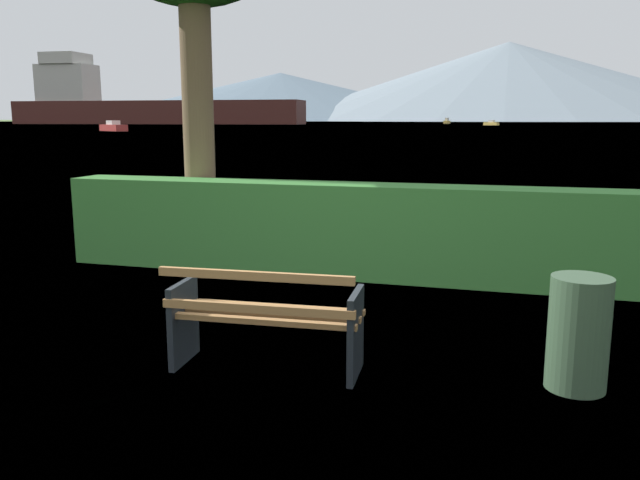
{
  "coord_description": "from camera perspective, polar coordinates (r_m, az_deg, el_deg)",
  "views": [
    {
      "loc": [
        1.75,
        -4.63,
        1.97
      ],
      "look_at": [
        0.0,
        1.52,
        0.77
      ],
      "focal_mm": 36.35,
      "sensor_mm": 36.0,
      "label": 1
    }
  ],
  "objects": [
    {
      "name": "ground_plane",
      "position": [
        5.33,
        -4.58,
        -11.12
      ],
      "size": [
        1400.0,
        1400.0,
        0.0
      ],
      "primitive_type": "plane",
      "color": "#4C6B33"
    },
    {
      "name": "water_surface",
      "position": [
        310.81,
        15.85,
        9.91
      ],
      "size": [
        620.0,
        620.0,
        0.0
      ],
      "primitive_type": "plane",
      "color": "#6B8EA3",
      "rests_on": "ground_plane"
    },
    {
      "name": "park_bench",
      "position": [
        5.14,
        -4.83,
        -7.0
      ],
      "size": [
        1.54,
        0.66,
        0.87
      ],
      "color": "#A0703F",
      "rests_on": "ground_plane"
    },
    {
      "name": "hedge_row",
      "position": [
        8.15,
        3.27,
        0.84
      ],
      "size": [
        7.85,
        0.63,
        1.17
      ],
      "primitive_type": "cube",
      "color": "#387A33",
      "rests_on": "ground_plane"
    },
    {
      "name": "trash_bin",
      "position": [
        5.15,
        21.8,
        -7.64
      ],
      "size": [
        0.44,
        0.44,
        0.85
      ],
      "primitive_type": "cylinder",
      "color": "#385138",
      "rests_on": "ground_plane"
    },
    {
      "name": "cargo_ship_large",
      "position": [
        240.46,
        -16.07,
        11.43
      ],
      "size": [
        105.28,
        19.6,
        24.61
      ],
      "color": "#471E19",
      "rests_on": "water_surface"
    },
    {
      "name": "fishing_boat_near",
      "position": [
        248.12,
        11.11,
        10.19
      ],
      "size": [
        2.26,
        4.31,
        2.17
      ],
      "color": "gold",
      "rests_on": "water_surface"
    },
    {
      "name": "sailboat_mid",
      "position": [
        195.02,
        14.85,
        9.9
      ],
      "size": [
        4.49,
        3.49,
        1.47
      ],
      "color": "gold",
      "rests_on": "water_surface"
    },
    {
      "name": "tender_far",
      "position": [
        108.21,
        -17.73,
        9.45
      ],
      "size": [
        6.52,
        5.27,
        1.64
      ],
      "color": "#B2332D",
      "rests_on": "water_surface"
    },
    {
      "name": "distant_hills",
      "position": [
        568.14,
        18.26,
        13.26
      ],
      "size": [
        743.84,
        405.06,
        83.43
      ],
      "color": "slate",
      "rests_on": "ground_plane"
    }
  ]
}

